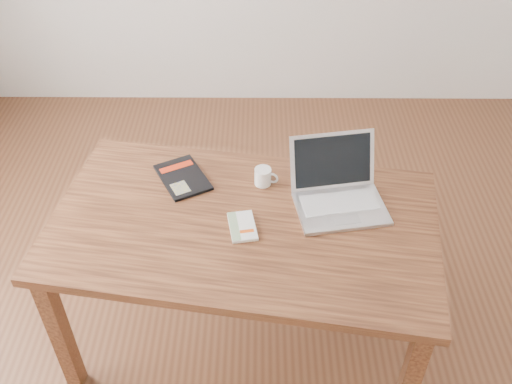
{
  "coord_description": "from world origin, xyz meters",
  "views": [
    {
      "loc": [
        0.01,
        -1.8,
        2.32
      ],
      "look_at": [
        0.0,
        -0.1,
        0.85
      ],
      "focal_mm": 40.0,
      "sensor_mm": 36.0,
      "label": 1
    }
  ],
  "objects_px": {
    "white_guidebook": "(242,226)",
    "desk": "(244,237)",
    "laptop": "(338,191)",
    "coffee_mug": "(263,176)",
    "black_guidebook": "(183,177)"
  },
  "relations": [
    {
      "from": "desk",
      "to": "white_guidebook",
      "type": "xyz_separation_m",
      "value": [
        -0.0,
        -0.04,
        0.1
      ]
    },
    {
      "from": "laptop",
      "to": "white_guidebook",
      "type": "bearing_deg",
      "value": -167.12
    },
    {
      "from": "white_guidebook",
      "to": "laptop",
      "type": "bearing_deg",
      "value": 12.91
    },
    {
      "from": "black_guidebook",
      "to": "coffee_mug",
      "type": "distance_m",
      "value": 0.35
    },
    {
      "from": "desk",
      "to": "coffee_mug",
      "type": "xyz_separation_m",
      "value": [
        0.08,
        0.23,
        0.13
      ]
    },
    {
      "from": "desk",
      "to": "laptop",
      "type": "bearing_deg",
      "value": 27.16
    },
    {
      "from": "desk",
      "to": "coffee_mug",
      "type": "height_order",
      "value": "coffee_mug"
    },
    {
      "from": "black_guidebook",
      "to": "laptop",
      "type": "relative_size",
      "value": 0.77
    },
    {
      "from": "white_guidebook",
      "to": "black_guidebook",
      "type": "height_order",
      "value": "same"
    },
    {
      "from": "desk",
      "to": "black_guidebook",
      "type": "distance_m",
      "value": 0.39
    },
    {
      "from": "white_guidebook",
      "to": "black_guidebook",
      "type": "relative_size",
      "value": 0.57
    },
    {
      "from": "laptop",
      "to": "coffee_mug",
      "type": "height_order",
      "value": "laptop"
    },
    {
      "from": "laptop",
      "to": "coffee_mug",
      "type": "relative_size",
      "value": 3.99
    },
    {
      "from": "white_guidebook",
      "to": "laptop",
      "type": "xyz_separation_m",
      "value": [
        0.39,
        0.16,
        0.04
      ]
    },
    {
      "from": "white_guidebook",
      "to": "desk",
      "type": "bearing_deg",
      "value": 75.59
    }
  ]
}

